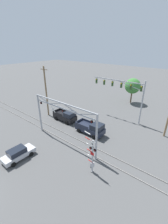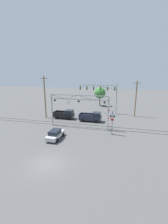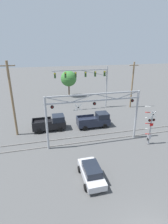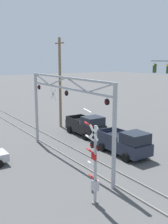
{
  "view_description": "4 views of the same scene",
  "coord_description": "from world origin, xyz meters",
  "px_view_note": "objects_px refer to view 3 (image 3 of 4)",
  "views": [
    {
      "loc": [
        13.77,
        0.28,
        13.28
      ],
      "look_at": [
        1.06,
        15.87,
        4.15
      ],
      "focal_mm": 24.0,
      "sensor_mm": 36.0,
      "label": 1
    },
    {
      "loc": [
        7.87,
        -13.62,
        9.84
      ],
      "look_at": [
        0.55,
        14.54,
        2.66
      ],
      "focal_mm": 24.0,
      "sensor_mm": 36.0,
      "label": 2
    },
    {
      "loc": [
        -5.84,
        -5.47,
        11.33
      ],
      "look_at": [
        -0.4,
        16.01,
        2.9
      ],
      "focal_mm": 28.0,
      "sensor_mm": 36.0,
      "label": 3
    },
    {
      "loc": [
        17.64,
        2.75,
        7.7
      ],
      "look_at": [
        2.19,
        12.79,
        4.07
      ],
      "focal_mm": 45.0,
      "sensor_mm": 36.0,
      "label": 4
    }
  ],
  "objects_px": {
    "sedan_waiting": "(91,172)",
    "background_tree_beyond_span": "(69,79)",
    "utility_pole_right": "(132,85)",
    "crossing_gantry": "(94,111)",
    "pickup_truck_lead": "(95,120)",
    "crossing_signal_mast": "(150,129)",
    "pickup_truck_following": "(51,123)",
    "traffic_signal_span": "(92,79)",
    "utility_pole_left": "(12,99)"
  },
  "relations": [
    {
      "from": "background_tree_beyond_span",
      "to": "utility_pole_left",
      "type": "bearing_deg",
      "value": -120.01
    },
    {
      "from": "crossing_signal_mast",
      "to": "pickup_truck_following",
      "type": "xyz_separation_m",
      "value": [
        -11.23,
        6.96,
        -1.08
      ]
    },
    {
      "from": "sedan_waiting",
      "to": "utility_pole_left",
      "type": "xyz_separation_m",
      "value": [
        -7.34,
        10.6,
        4.26
      ]
    },
    {
      "from": "sedan_waiting",
      "to": "background_tree_beyond_span",
      "type": "height_order",
      "value": "background_tree_beyond_span"
    },
    {
      "from": "utility_pole_right",
      "to": "background_tree_beyond_span",
      "type": "height_order",
      "value": "utility_pole_right"
    },
    {
      "from": "pickup_truck_following",
      "to": "sedan_waiting",
      "type": "distance_m",
      "value": 11.39
    },
    {
      "from": "crossing_gantry",
      "to": "utility_pole_right",
      "type": "relative_size",
      "value": 1.31
    },
    {
      "from": "crossing_gantry",
      "to": "pickup_truck_lead",
      "type": "distance_m",
      "value": 5.7
    },
    {
      "from": "crossing_gantry",
      "to": "utility_pole_left",
      "type": "bearing_deg",
      "value": 154.31
    },
    {
      "from": "crossing_gantry",
      "to": "pickup_truck_lead",
      "type": "relative_size",
      "value": 2.37
    },
    {
      "from": "crossing_gantry",
      "to": "pickup_truck_following",
      "type": "relative_size",
      "value": 2.45
    },
    {
      "from": "utility_pole_right",
      "to": "background_tree_beyond_span",
      "type": "bearing_deg",
      "value": 133.29
    },
    {
      "from": "sedan_waiting",
      "to": "pickup_truck_following",
      "type": "bearing_deg",
      "value": 104.01
    },
    {
      "from": "utility_pole_left",
      "to": "utility_pole_right",
      "type": "height_order",
      "value": "utility_pole_left"
    },
    {
      "from": "sedan_waiting",
      "to": "crossing_signal_mast",
      "type": "bearing_deg",
      "value": 25.82
    },
    {
      "from": "pickup_truck_following",
      "to": "background_tree_beyond_span",
      "type": "distance_m",
      "value": 18.2
    },
    {
      "from": "traffic_signal_span",
      "to": "utility_pole_left",
      "type": "bearing_deg",
      "value": -148.16
    },
    {
      "from": "sedan_waiting",
      "to": "background_tree_beyond_span",
      "type": "relative_size",
      "value": 0.66
    },
    {
      "from": "utility_pole_right",
      "to": "crossing_signal_mast",
      "type": "bearing_deg",
      "value": -109.25
    },
    {
      "from": "crossing_signal_mast",
      "to": "sedan_waiting",
      "type": "relative_size",
      "value": 1.25
    },
    {
      "from": "pickup_truck_lead",
      "to": "pickup_truck_following",
      "type": "relative_size",
      "value": 1.04
    },
    {
      "from": "pickup_truck_following",
      "to": "utility_pole_left",
      "type": "xyz_separation_m",
      "value": [
        -4.58,
        -0.46,
        4.02
      ]
    },
    {
      "from": "pickup_truck_lead",
      "to": "utility_pole_left",
      "type": "distance_m",
      "value": 11.7
    },
    {
      "from": "crossing_signal_mast",
      "to": "background_tree_beyond_span",
      "type": "xyz_separation_m",
      "value": [
        -5.7,
        23.99,
        2.13
      ]
    },
    {
      "from": "pickup_truck_following",
      "to": "sedan_waiting",
      "type": "xyz_separation_m",
      "value": [
        2.76,
        -11.05,
        -0.24
      ]
    },
    {
      "from": "crossing_signal_mast",
      "to": "utility_pole_left",
      "type": "relative_size",
      "value": 0.52
    },
    {
      "from": "utility_pole_left",
      "to": "utility_pole_right",
      "type": "relative_size",
      "value": 1.13
    },
    {
      "from": "traffic_signal_span",
      "to": "pickup_truck_lead",
      "type": "relative_size",
      "value": 2.14
    },
    {
      "from": "pickup_truck_lead",
      "to": "utility_pole_right",
      "type": "bearing_deg",
      "value": 35.55
    },
    {
      "from": "crossing_gantry",
      "to": "crossing_signal_mast",
      "type": "xyz_separation_m",
      "value": [
        6.38,
        -1.97,
        -2.17
      ]
    },
    {
      "from": "utility_pole_left",
      "to": "crossing_signal_mast",
      "type": "bearing_deg",
      "value": -22.35
    },
    {
      "from": "crossing_signal_mast",
      "to": "utility_pole_left",
      "type": "xyz_separation_m",
      "value": [
        -15.81,
        6.5,
        2.94
      ]
    },
    {
      "from": "pickup_truck_lead",
      "to": "crossing_signal_mast",
      "type": "bearing_deg",
      "value": -52.91
    },
    {
      "from": "crossing_signal_mast",
      "to": "sedan_waiting",
      "type": "distance_m",
      "value": 9.5
    },
    {
      "from": "traffic_signal_span",
      "to": "utility_pole_right",
      "type": "height_order",
      "value": "utility_pole_right"
    },
    {
      "from": "pickup_truck_following",
      "to": "utility_pole_right",
      "type": "bearing_deg",
      "value": 21.22
    },
    {
      "from": "utility_pole_left",
      "to": "sedan_waiting",
      "type": "bearing_deg",
      "value": -55.29
    },
    {
      "from": "utility_pole_right",
      "to": "background_tree_beyond_span",
      "type": "distance_m",
      "value": 14.99
    },
    {
      "from": "crossing_signal_mast",
      "to": "crossing_gantry",
      "type": "bearing_deg",
      "value": 162.88
    },
    {
      "from": "utility_pole_left",
      "to": "background_tree_beyond_span",
      "type": "relative_size",
      "value": 1.61
    },
    {
      "from": "pickup_truck_following",
      "to": "sedan_waiting",
      "type": "bearing_deg",
      "value": -75.99
    },
    {
      "from": "traffic_signal_span",
      "to": "sedan_waiting",
      "type": "xyz_separation_m",
      "value": [
        -5.44,
        -18.53,
        -4.91
      ]
    },
    {
      "from": "traffic_signal_span",
      "to": "sedan_waiting",
      "type": "distance_m",
      "value": 19.93
    },
    {
      "from": "crossing_signal_mast",
      "to": "utility_pole_left",
      "type": "bearing_deg",
      "value": 157.65
    },
    {
      "from": "traffic_signal_span",
      "to": "utility_pole_right",
      "type": "distance_m",
      "value": 7.81
    },
    {
      "from": "traffic_signal_span",
      "to": "background_tree_beyond_span",
      "type": "xyz_separation_m",
      "value": [
        -2.68,
        9.56,
        -1.46
      ]
    },
    {
      "from": "pickup_truck_following",
      "to": "pickup_truck_lead",
      "type": "bearing_deg",
      "value": -5.16
    },
    {
      "from": "crossing_gantry",
      "to": "traffic_signal_span",
      "type": "distance_m",
      "value": 12.99
    },
    {
      "from": "crossing_gantry",
      "to": "background_tree_beyond_span",
      "type": "bearing_deg",
      "value": 88.24
    },
    {
      "from": "pickup_truck_following",
      "to": "crossing_signal_mast",
      "type": "bearing_deg",
      "value": -31.78
    }
  ]
}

